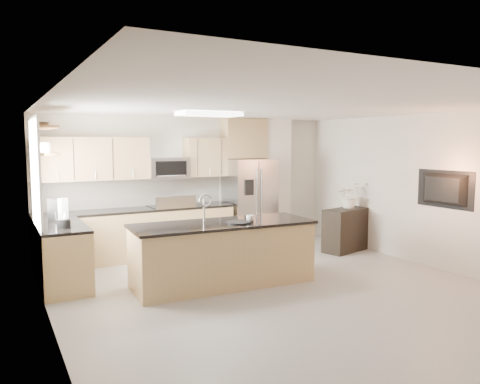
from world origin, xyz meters
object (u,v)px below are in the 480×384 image
blender (63,215)px  television (441,189)px  kettle (66,219)px  bowl (41,124)px  island (223,253)px  cup (250,218)px  flower_vase (349,189)px  credenza (347,230)px  refrigerator (249,203)px  coffee_maker (56,210)px  range (171,230)px  platter (239,222)px  microwave (168,168)px

blender → television: size_ratio=0.39×
blender → kettle: blender is taller
blender → kettle: bearing=73.9°
bowl → island: bearing=-31.4°
cup → flower_vase: flower_vase is taller
blender → island: bearing=-18.2°
credenza → flower_vase: (0.09, 0.06, 0.79)m
cup → flower_vase: 2.98m
refrigerator → flower_vase: (1.58, -1.18, 0.32)m
island → kettle: island is taller
blender → coffee_maker: blender is taller
refrigerator → cup: refrigerator is taller
range → coffee_maker: bearing=-160.0°
cup → kettle: bearing=158.1°
bowl → flower_vase: bowl is taller
range → refrigerator: size_ratio=0.64×
flower_vase → refrigerator: bearing=143.2°
platter → bowl: (-2.48, 1.56, 1.44)m
kettle → flower_vase: 5.27m
credenza → cup: cup is taller
platter → bowl: size_ratio=0.95×
platter → bowl: bowl is taller
refrigerator → island: (-1.61, -2.07, -0.42)m
bowl → cup: bearing=-29.5°
microwave → bowl: (-2.25, -0.84, 0.76)m
blender → bowl: (-0.18, 0.70, 1.28)m
bowl → kettle: bearing=-67.0°
cup → microwave: bearing=100.6°
coffee_maker → flower_vase: bearing=-4.9°
island → platter: bearing=-36.8°
platter → range: bearing=95.9°
blender → flower_vase: 5.32m
cup → flower_vase: size_ratio=0.16×
refrigerator → kettle: 3.88m
refrigerator → flower_vase: bearing=-36.8°
refrigerator → island: size_ratio=0.65×
credenza → kettle: kettle is taller
credenza → blender: size_ratio=2.48×
kettle → bowl: (-0.23, 0.53, 1.36)m
platter → coffee_maker: size_ratio=1.04×
microwave → credenza: (3.14, -1.41, -1.21)m
island → bowl: (-2.30, 1.40, 1.92)m
island → credenza: 3.20m
range → coffee_maker: size_ratio=3.22×
bowl → range: bearing=17.6°
microwave → television: microwave is taller
microwave → kettle: bearing=-146.0°
refrigerator → kettle: refrigerator is taller
coffee_maker → range: bearing=20.0°
microwave → television: bearing=-42.8°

